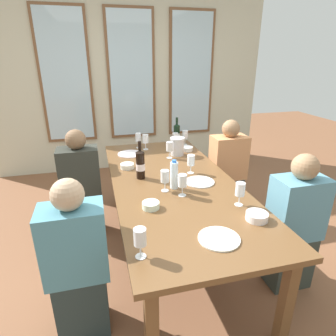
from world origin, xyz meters
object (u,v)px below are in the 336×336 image
object	(u,v)px
water_bottle	(174,175)
dining_table	(173,188)
wine_glass_5	(191,161)
seated_person_2	(81,187)
tasting_bowl_2	(127,166)
tasting_bowl_3	(257,216)
metal_pitcher	(177,146)
seated_person_0	(78,265)
wine_bottle_1	(177,134)
wine_glass_1	(240,190)
wine_glass_3	(175,138)
wine_bottle_0	(140,164)
wine_glass_0	(183,182)
wine_glass_6	(165,177)
wine_glass_4	(138,138)
tasting_bowl_1	(187,149)
wine_glass_2	(140,238)
seated_person_3	(227,171)
wine_glass_9	(169,147)
white_plate_2	(200,182)
wine_glass_8	(185,135)
seated_person_1	(294,227)
white_plate_1	(130,154)
white_plate_0	(219,238)
tasting_bowl_0	(151,205)
wine_glass_7	(145,140)

from	to	relation	value
water_bottle	dining_table	bearing A→B (deg)	76.92
wine_glass_5	seated_person_2	distance (m)	1.12
tasting_bowl_2	tasting_bowl_3	xyz separation A→B (m)	(0.71, -1.13, 0.00)
metal_pitcher	seated_person_0	distance (m)	1.66
metal_pitcher	wine_bottle_1	bearing A→B (deg)	74.59
water_bottle	wine_glass_1	size ratio (longest dim) A/B	1.38
dining_table	wine_glass_3	distance (m)	0.97
wine_glass_5	seated_person_0	bearing A→B (deg)	-142.93
wine_glass_5	wine_bottle_0	bearing A→B (deg)	179.75
wine_glass_0	wine_glass_6	world-z (taller)	same
wine_glass_4	wine_glass_0	bearing A→B (deg)	-84.22
tasting_bowl_1	wine_glass_6	size ratio (longest dim) A/B	0.75
water_bottle	wine_glass_3	distance (m)	1.09
wine_glass_2	seated_person_3	size ratio (longest dim) A/B	0.16
tasting_bowl_3	wine_glass_9	size ratio (longest dim) A/B	0.83
dining_table	white_plate_2	size ratio (longest dim) A/B	9.46
wine_bottle_0	seated_person_0	size ratio (longest dim) A/B	0.30
wine_glass_2	seated_person_3	xyz separation A→B (m)	(1.23, 1.47, -0.34)
tasting_bowl_2	seated_person_3	bearing A→B (deg)	8.44
tasting_bowl_2	wine_glass_6	world-z (taller)	wine_glass_6
wine_glass_8	white_plate_2	bearing A→B (deg)	-101.07
wine_bottle_0	wine_glass_2	xyz separation A→B (m)	(-0.18, -1.04, -0.01)
water_bottle	seated_person_1	xyz separation A→B (m)	(0.82, -0.46, -0.33)
metal_pitcher	wine_glass_1	distance (m)	1.18
dining_table	white_plate_2	distance (m)	0.24
wine_glass_4	wine_glass_8	world-z (taller)	same
wine_glass_2	wine_glass_9	size ratio (longest dim) A/B	1.00
white_plate_1	wine_glass_0	bearing A→B (deg)	-76.48
white_plate_0	wine_bottle_0	distance (m)	1.05
wine_bottle_1	tasting_bowl_2	distance (m)	0.96
white_plate_1	tasting_bowl_1	world-z (taller)	tasting_bowl_1
white_plate_0	seated_person_2	bearing A→B (deg)	120.48
tasting_bowl_2	wine_glass_0	xyz separation A→B (m)	(0.34, -0.68, 0.09)
tasting_bowl_1	wine_glass_6	world-z (taller)	wine_glass_6
white_plate_1	dining_table	bearing A→B (deg)	-71.45
tasting_bowl_0	seated_person_3	xyz separation A→B (m)	(1.07, 0.97, -0.24)
dining_table	wine_glass_2	bearing A→B (deg)	-115.44
tasting_bowl_3	wine_glass_7	xyz separation A→B (m)	(-0.43, 1.66, 0.09)
tasting_bowl_0	wine_glass_2	bearing A→B (deg)	-107.30
white_plate_0	tasting_bowl_2	xyz separation A→B (m)	(-0.38, 1.26, 0.02)
metal_pitcher	wine_glass_3	distance (m)	0.26
wine_glass_2	seated_person_1	xyz separation A→B (m)	(1.23, 0.32, -0.34)
metal_pitcher	wine_bottle_0	size ratio (longest dim) A/B	0.57
seated_person_1	wine_bottle_1	bearing A→B (deg)	105.32
wine_glass_0	wine_glass_9	world-z (taller)	same
tasting_bowl_1	water_bottle	world-z (taller)	water_bottle
metal_pitcher	wine_bottle_1	distance (m)	0.43
white_plate_0	tasting_bowl_2	size ratio (longest dim) A/B	1.89
white_plate_0	wine_glass_2	size ratio (longest dim) A/B	1.42
metal_pitcher	seated_person_0	world-z (taller)	seated_person_0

